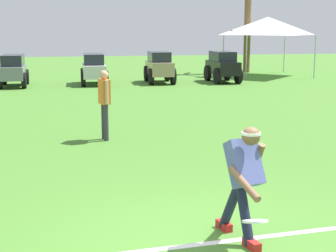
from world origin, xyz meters
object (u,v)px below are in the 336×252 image
(parked_car_slot_c, at_px, (94,68))
(parked_car_slot_d, at_px, (159,66))
(frisbee_in_flight, at_px, (255,221))
(frisbee_thrower, at_px, (243,177))
(palm_tree_far_right, at_px, (248,2))
(teammate_midfield, at_px, (104,98))
(parked_car_slot_b, at_px, (13,69))
(event_tent, at_px, (268,26))
(parked_car_slot_e, at_px, (223,66))

(parked_car_slot_c, relative_size, parked_car_slot_d, 1.02)
(frisbee_in_flight, height_order, parked_car_slot_d, parked_car_slot_d)
(frisbee_thrower, height_order, frisbee_in_flight, frisbee_thrower)
(palm_tree_far_right, bearing_deg, teammate_midfield, -120.07)
(parked_car_slot_c, bearing_deg, parked_car_slot_b, -177.86)
(frisbee_thrower, bearing_deg, event_tent, 66.82)
(frisbee_thrower, height_order, parked_car_slot_b, frisbee_thrower)
(teammate_midfield, distance_m, parked_car_slot_d, 12.10)
(teammate_midfield, bearing_deg, frisbee_in_flight, -81.15)
(parked_car_slot_b, relative_size, event_tent, 0.64)
(parked_car_slot_b, height_order, parked_car_slot_d, parked_car_slot_d)
(parked_car_slot_d, bearing_deg, parked_car_slot_c, -179.74)
(parked_car_slot_d, bearing_deg, parked_car_slot_e, -5.36)
(parked_car_slot_b, bearing_deg, parked_car_slot_e, -0.81)
(parked_car_slot_c, height_order, palm_tree_far_right, palm_tree_far_right)
(parked_car_slot_b, xyz_separation_m, parked_car_slot_d, (6.36, 0.14, 0.02))
(parked_car_slot_b, bearing_deg, palm_tree_far_right, 20.51)
(frisbee_in_flight, xyz_separation_m, palm_tree_far_right, (8.25, 22.51, 3.37))
(palm_tree_far_right, xyz_separation_m, event_tent, (0.32, -2.11, -1.31))
(teammate_midfield, xyz_separation_m, parked_car_slot_d, (3.46, 11.60, -0.20))
(parked_car_slot_c, xyz_separation_m, parked_car_slot_d, (2.95, 0.01, 0.02))
(frisbee_thrower, distance_m, palm_tree_far_right, 23.61)
(parked_car_slot_d, distance_m, palm_tree_far_right, 7.92)
(parked_car_slot_b, height_order, event_tent, event_tent)
(parked_car_slot_c, bearing_deg, palm_tree_far_right, 26.80)
(palm_tree_far_right, distance_m, event_tent, 2.50)
(frisbee_thrower, bearing_deg, teammate_midfield, 100.39)
(parked_car_slot_c, bearing_deg, teammate_midfield, -92.55)
(frisbee_thrower, height_order, parked_car_slot_e, frisbee_thrower)
(teammate_midfield, distance_m, parked_car_slot_b, 11.82)
(parked_car_slot_b, relative_size, parked_car_slot_c, 0.99)
(frisbee_in_flight, relative_size, parked_car_slot_e, 0.13)
(parked_car_slot_b, distance_m, parked_car_slot_d, 6.36)
(frisbee_in_flight, height_order, event_tent, event_tent)
(frisbee_thrower, bearing_deg, parked_car_slot_c, 91.87)
(parked_car_slot_b, xyz_separation_m, parked_car_slot_e, (9.26, -0.13, 0.02))
(parked_car_slot_d, relative_size, event_tent, 0.64)
(frisbee_in_flight, bearing_deg, parked_car_slot_d, 82.30)
(parked_car_slot_d, relative_size, parked_car_slot_e, 1.01)
(frisbee_in_flight, bearing_deg, event_tent, 67.23)
(frisbee_thrower, distance_m, parked_car_slot_e, 18.05)
(parked_car_slot_c, distance_m, event_tent, 9.53)
(event_tent, bearing_deg, parked_car_slot_d, -159.40)
(parked_car_slot_b, relative_size, parked_car_slot_e, 1.02)
(parked_car_slot_b, height_order, palm_tree_far_right, palm_tree_far_right)
(parked_car_slot_e, bearing_deg, event_tent, 38.68)
(parked_car_slot_d, distance_m, parked_car_slot_e, 2.92)
(frisbee_thrower, xyz_separation_m, palm_tree_far_right, (8.18, 21.93, 3.06))
(parked_car_slot_c, distance_m, palm_tree_far_right, 10.29)
(frisbee_in_flight, relative_size, parked_car_slot_d, 0.12)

